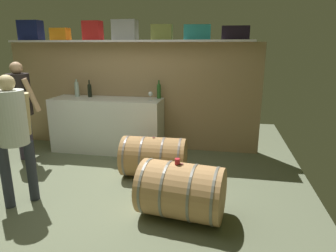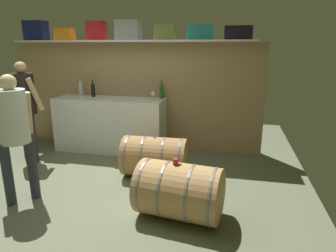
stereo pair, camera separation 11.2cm
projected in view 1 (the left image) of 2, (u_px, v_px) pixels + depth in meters
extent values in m
cube|color=#636B50|center=(100.00, 180.00, 4.23)|extent=(5.81, 7.34, 0.02)
cube|color=tan|center=(131.00, 96.00, 5.45)|extent=(4.61, 0.10, 1.91)
cube|color=silver|center=(127.00, 41.00, 5.05)|extent=(4.25, 0.40, 0.03)
cube|color=navy|center=(31.00, 30.00, 5.33)|extent=(0.40, 0.26, 0.34)
cube|color=orange|center=(60.00, 34.00, 5.24)|extent=(0.32, 0.20, 0.21)
cube|color=red|center=(93.00, 31.00, 5.12)|extent=(0.31, 0.22, 0.32)
cube|color=gray|center=(125.00, 30.00, 5.01)|extent=(0.41, 0.29, 0.33)
cube|color=olive|center=(162.00, 32.00, 4.91)|extent=(0.35, 0.21, 0.25)
cube|color=teal|center=(197.00, 32.00, 4.80)|extent=(0.44, 0.22, 0.24)
cube|color=black|center=(235.00, 33.00, 4.70)|extent=(0.43, 0.19, 0.21)
cube|color=white|center=(108.00, 125.00, 5.30)|extent=(1.95, 0.59, 0.95)
cylinder|color=#ABC2B6|center=(77.00, 90.00, 5.36)|extent=(0.08, 0.08, 0.22)
sphere|color=#ABC2B6|center=(76.00, 83.00, 5.33)|extent=(0.08, 0.08, 0.08)
cylinder|color=#ABC2B6|center=(76.00, 81.00, 5.32)|extent=(0.03, 0.03, 0.06)
cylinder|color=#2B5E26|center=(159.00, 92.00, 5.17)|extent=(0.07, 0.07, 0.21)
sphere|color=#2B5E26|center=(159.00, 85.00, 5.14)|extent=(0.07, 0.07, 0.07)
cylinder|color=#2B5E26|center=(159.00, 83.00, 5.13)|extent=(0.03, 0.03, 0.08)
cylinder|color=black|center=(90.00, 92.00, 5.31)|extent=(0.07, 0.07, 0.19)
sphere|color=black|center=(89.00, 86.00, 5.28)|extent=(0.07, 0.07, 0.07)
cylinder|color=black|center=(89.00, 83.00, 5.26)|extent=(0.02, 0.02, 0.09)
cylinder|color=white|center=(151.00, 100.00, 5.01)|extent=(0.07, 0.07, 0.00)
cylinder|color=white|center=(151.00, 98.00, 5.00)|extent=(0.01, 0.01, 0.08)
sphere|color=white|center=(151.00, 94.00, 4.98)|extent=(0.08, 0.08, 0.08)
sphere|color=maroon|center=(151.00, 94.00, 4.98)|extent=(0.05, 0.05, 0.05)
cylinder|color=tan|center=(181.00, 191.00, 3.25)|extent=(0.98, 0.73, 0.61)
cylinder|color=slate|center=(149.00, 186.00, 3.37)|extent=(0.11, 0.62, 0.63)
cylinder|color=slate|center=(169.00, 189.00, 3.29)|extent=(0.11, 0.62, 0.63)
cylinder|color=slate|center=(194.00, 193.00, 3.20)|extent=(0.11, 0.62, 0.63)
cylinder|color=slate|center=(216.00, 196.00, 3.13)|extent=(0.11, 0.62, 0.63)
cylinder|color=brown|center=(182.00, 164.00, 3.17)|extent=(0.04, 0.04, 0.01)
cylinder|color=#A77A49|center=(154.00, 157.00, 4.27)|extent=(0.92, 0.60, 0.58)
cylinder|color=slate|center=(128.00, 156.00, 4.34)|extent=(0.04, 0.59, 0.59)
cylinder|color=slate|center=(144.00, 156.00, 4.30)|extent=(0.04, 0.59, 0.59)
cylinder|color=slate|center=(164.00, 158.00, 4.25)|extent=(0.04, 0.59, 0.59)
cylinder|color=slate|center=(180.00, 159.00, 4.21)|extent=(0.04, 0.59, 0.59)
cylinder|color=#904848|center=(154.00, 138.00, 4.20)|extent=(0.04, 0.04, 0.01)
cylinder|color=red|center=(177.00, 161.00, 3.17)|extent=(0.06, 0.06, 0.06)
cylinder|color=#332C3A|center=(29.00, 140.00, 4.73)|extent=(0.12, 0.12, 0.78)
cylinder|color=#332C3A|center=(22.00, 136.00, 4.92)|extent=(0.12, 0.12, 0.78)
cylinder|color=black|center=(20.00, 95.00, 4.64)|extent=(0.34, 0.34, 0.65)
sphere|color=tan|center=(16.00, 68.00, 4.53)|extent=(0.19, 0.19, 0.19)
cylinder|color=tan|center=(31.00, 95.00, 4.58)|extent=(0.20, 0.25, 0.54)
cylinder|color=tan|center=(21.00, 93.00, 4.83)|extent=(0.16, 0.18, 0.55)
cylinder|color=#2C303B|center=(32.00, 171.00, 3.60)|extent=(0.11, 0.11, 0.75)
cylinder|color=#2C303B|center=(6.00, 177.00, 3.43)|extent=(0.11, 0.11, 0.75)
cylinder|color=silver|center=(11.00, 118.00, 3.34)|extent=(0.33, 0.33, 0.62)
sphere|color=tan|center=(6.00, 83.00, 3.23)|extent=(0.18, 0.18, 0.18)
cylinder|color=tan|center=(27.00, 114.00, 3.52)|extent=(0.18, 0.17, 0.53)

